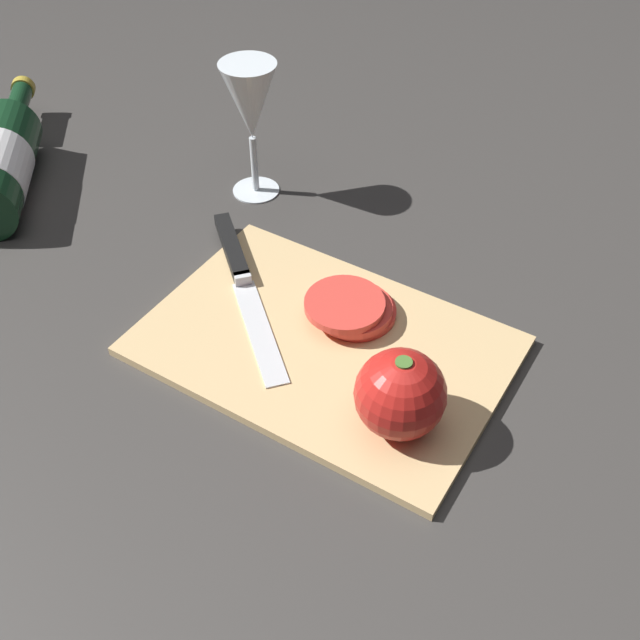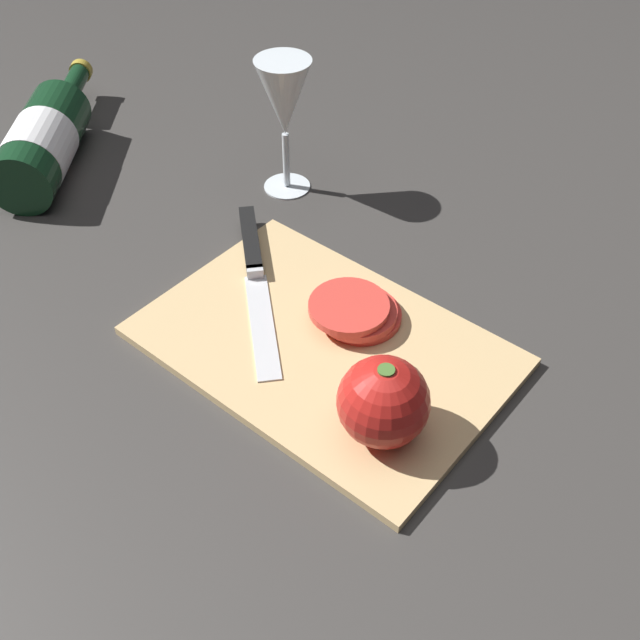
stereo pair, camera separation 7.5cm
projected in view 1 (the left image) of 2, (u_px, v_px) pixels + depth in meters
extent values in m
plane|color=#383533|center=(318.00, 355.00, 0.77)|extent=(3.00, 3.00, 0.00)
cube|color=tan|center=(320.00, 344.00, 0.78)|extent=(0.37, 0.25, 0.01)
cone|color=#14381E|center=(12.00, 122.00, 1.04)|extent=(0.08, 0.07, 0.08)
cylinder|color=#14381E|center=(18.00, 104.00, 1.07)|extent=(0.08, 0.08, 0.03)
cylinder|color=#B29933|center=(23.00, 88.00, 1.11)|extent=(0.03, 0.03, 0.03)
cylinder|color=silver|center=(256.00, 189.00, 0.99)|extent=(0.06, 0.06, 0.00)
cylinder|color=silver|center=(254.00, 164.00, 0.96)|extent=(0.01, 0.01, 0.08)
cone|color=silver|center=(250.00, 102.00, 0.90)|extent=(0.07, 0.07, 0.10)
cone|color=beige|center=(252.00, 126.00, 0.92)|extent=(0.02, 0.02, 0.03)
sphere|color=red|center=(400.00, 394.00, 0.67)|extent=(0.08, 0.08, 0.08)
cylinder|color=#47702D|center=(404.00, 365.00, 0.64)|extent=(0.02, 0.02, 0.01)
cube|color=silver|center=(259.00, 331.00, 0.79)|extent=(0.14, 0.12, 0.00)
cube|color=silver|center=(243.00, 279.00, 0.84)|extent=(0.02, 0.02, 0.01)
cube|color=black|center=(232.00, 247.00, 0.88)|extent=(0.10, 0.09, 0.01)
cylinder|color=#D63D33|center=(356.00, 311.00, 0.80)|extent=(0.09, 0.09, 0.01)
cylinder|color=#D63D33|center=(352.00, 309.00, 0.79)|extent=(0.09, 0.09, 0.01)
cylinder|color=#D63D33|center=(348.00, 306.00, 0.78)|extent=(0.09, 0.09, 0.01)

